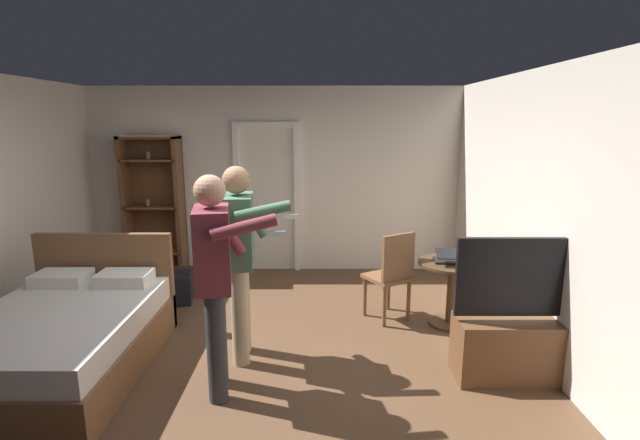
{
  "coord_description": "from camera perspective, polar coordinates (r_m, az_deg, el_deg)",
  "views": [
    {
      "loc": [
        0.63,
        -3.96,
        2.15
      ],
      "look_at": [
        0.63,
        0.2,
        1.26
      ],
      "focal_mm": 26.38,
      "sensor_mm": 36.0,
      "label": 1
    }
  ],
  "objects": [
    {
      "name": "side_table",
      "position": [
        5.19,
        15.62,
        -7.27
      ],
      "size": [
        0.71,
        0.71,
        0.7
      ],
      "color": "#4C331E",
      "rests_on": "ground_plane"
    },
    {
      "name": "doorway_frame",
      "position": [
        6.73,
        -6.46,
        3.99
      ],
      "size": [
        0.93,
        0.08,
        2.13
      ],
      "color": "white",
      "rests_on": "ground_plane"
    },
    {
      "name": "wall_back",
      "position": [
        6.79,
        -5.38,
        4.81
      ],
      "size": [
        5.44,
        0.12,
        2.62
      ],
      "primitive_type": "cube",
      "color": "silver",
      "rests_on": "ground_plane"
    },
    {
      "name": "tv_flatscreen",
      "position": [
        4.39,
        22.97,
        -12.98
      ],
      "size": [
        1.13,
        0.4,
        1.23
      ],
      "color": "brown",
      "rests_on": "ground_plane"
    },
    {
      "name": "person_striped_shirt",
      "position": [
        4.22,
        -9.73,
        -3.46
      ],
      "size": [
        0.7,
        0.62,
        1.77
      ],
      "color": "tan",
      "rests_on": "ground_plane"
    },
    {
      "name": "suitcase_small",
      "position": [
        6.19,
        -17.55,
        -7.27
      ],
      "size": [
        0.56,
        0.36,
        0.34
      ],
      "primitive_type": "cube",
      "rotation": [
        0.0,
        0.0,
        0.11
      ],
      "color": "black",
      "rests_on": "ground_plane"
    },
    {
      "name": "person_blue_shirt",
      "position": [
        3.71,
        -12.66,
        -5.86
      ],
      "size": [
        0.75,
        0.64,
        1.76
      ],
      "color": "#333338",
      "rests_on": "ground_plane"
    },
    {
      "name": "bottle_on_table",
      "position": [
        5.06,
        17.59,
        -4.09
      ],
      "size": [
        0.06,
        0.06,
        0.23
      ],
      "color": "#1D3B27",
      "rests_on": "side_table"
    },
    {
      "name": "ground_plane",
      "position": [
        4.55,
        -8.34,
        -16.32
      ],
      "size": [
        5.9,
        5.9,
        0.0
      ],
      "primitive_type": "plane",
      "color": "brown"
    },
    {
      "name": "laptop",
      "position": [
        5.06,
        15.55,
        -4.49
      ],
      "size": [
        0.35,
        0.36,
        0.16
      ],
      "color": "black",
      "rests_on": "side_table"
    },
    {
      "name": "suitcase_dark",
      "position": [
        5.97,
        -17.51,
        -7.92
      ],
      "size": [
        0.51,
        0.47,
        0.35
      ],
      "primitive_type": "cube",
      "rotation": [
        0.0,
        0.0,
        0.22
      ],
      "color": "black",
      "rests_on": "ground_plane"
    },
    {
      "name": "wall_right",
      "position": [
        4.53,
        26.6,
        0.01
      ],
      "size": [
        0.12,
        5.61,
        2.62
      ],
      "primitive_type": "cube",
      "color": "silver",
      "rests_on": "ground_plane"
    },
    {
      "name": "bed",
      "position": [
        4.77,
        -28.65,
        -12.32
      ],
      "size": [
        1.4,
        1.98,
        1.02
      ],
      "color": "brown",
      "rests_on": "ground_plane"
    },
    {
      "name": "wooden_chair",
      "position": [
        5.14,
        8.69,
        -6.33
      ],
      "size": [
        0.58,
        0.58,
        0.99
      ],
      "color": "brown",
      "rests_on": "ground_plane"
    },
    {
      "name": "bookshelf",
      "position": [
        6.97,
        -19.51,
        2.18
      ],
      "size": [
        0.8,
        0.32,
        1.95
      ],
      "color": "brown",
      "rests_on": "ground_plane"
    }
  ]
}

